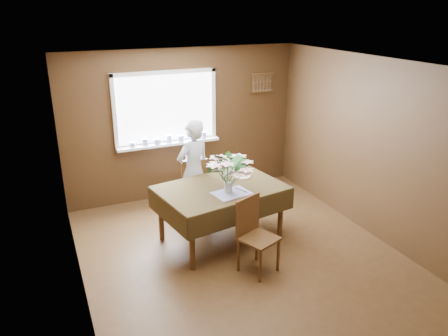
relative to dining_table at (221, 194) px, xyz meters
name	(u,v)px	position (x,y,z in m)	size (l,w,h in m)	color
floor	(240,255)	(0.07, -0.49, -0.71)	(4.50, 4.50, 0.00)	#482F18
ceiling	(243,64)	(0.07, -0.49, 1.79)	(4.50, 4.50, 0.00)	white
wall_back	(183,124)	(0.07, 1.76, 0.54)	(4.00, 4.00, 0.00)	brown
wall_front	(365,258)	(0.07, -2.74, 0.54)	(4.00, 4.00, 0.00)	brown
wall_left	(72,193)	(-1.93, -0.49, 0.54)	(4.50, 4.50, 0.00)	brown
wall_right	(370,147)	(2.07, -0.49, 0.54)	(4.50, 4.50, 0.00)	brown
window_assembly	(167,121)	(-0.23, 1.70, 0.64)	(1.72, 0.20, 1.22)	white
spoon_rack	(262,83)	(1.52, 1.72, 1.14)	(0.44, 0.05, 0.33)	#55371B
dining_table	(221,194)	(0.00, 0.00, 0.00)	(1.82, 1.39, 0.81)	#55371B
chair_far	(193,185)	(-0.10, 0.86, -0.18)	(0.43, 0.43, 0.96)	#55371B
chair_near	(254,232)	(0.08, -0.83, -0.19)	(0.53, 0.53, 0.95)	#55371B
seated_woman	(193,171)	(-0.13, 0.75, 0.09)	(0.58, 0.38, 1.59)	white
flower_bouquet	(228,170)	(0.02, -0.20, 0.42)	(0.57, 0.57, 0.49)	white
side_plate	(243,176)	(0.44, 0.22, 0.11)	(0.24, 0.24, 0.01)	white
table_knife	(241,190)	(0.20, -0.23, 0.11)	(0.02, 0.21, 0.00)	silver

